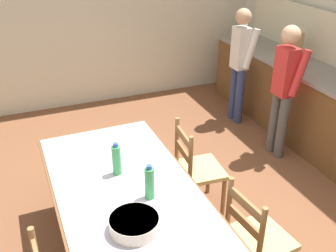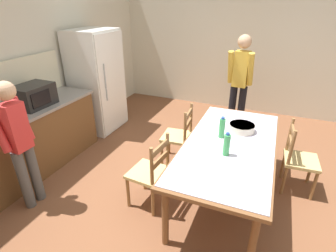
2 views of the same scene
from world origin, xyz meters
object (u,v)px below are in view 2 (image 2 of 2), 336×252
at_px(refrigerator, 97,82).
at_px(bottle_off_centre, 222,128).
at_px(bottle_near_centre, 227,145).
at_px(chair_side_near_right, 298,159).
at_px(microwave, 33,96).
at_px(serving_bowl, 242,127).
at_px(chair_side_far_left, 150,173).
at_px(dining_table, 229,148).
at_px(person_at_counter, 19,141).
at_px(person_by_table, 240,80).
at_px(chair_side_far_right, 179,136).

relative_size(refrigerator, bottle_off_centre, 6.70).
relative_size(bottle_near_centre, chair_side_near_right, 0.30).
bearing_deg(bottle_off_centre, bottle_near_centre, -160.50).
relative_size(microwave, serving_bowl, 1.56).
bearing_deg(serving_bowl, chair_side_near_right, -81.08).
distance_m(serving_bowl, chair_side_far_left, 1.28).
distance_m(chair_side_near_right, chair_side_far_left, 1.88).
distance_m(refrigerator, dining_table, 2.84).
relative_size(chair_side_near_right, person_at_counter, 0.59).
bearing_deg(person_at_counter, person_by_table, -122.85).
xyz_separation_m(chair_side_far_left, chair_side_far_right, (0.97, 0.01, 0.00)).
distance_m(bottle_off_centre, chair_side_far_left, 1.00).
bearing_deg(person_at_counter, refrigerator, -76.52).
height_order(serving_bowl, chair_side_far_left, chair_side_far_left).
distance_m(dining_table, chair_side_near_right, 0.97).
relative_size(bottle_off_centre, serving_bowl, 0.84).
relative_size(refrigerator, serving_bowl, 5.65).
bearing_deg(chair_side_far_right, dining_table, 54.34).
distance_m(refrigerator, serving_bowl, 2.78).
distance_m(bottle_off_centre, person_by_table, 1.81).
height_order(chair_side_near_right, person_at_counter, person_at_counter).
distance_m(microwave, person_by_table, 3.30).
xyz_separation_m(dining_table, chair_side_near_right, (0.49, -0.80, -0.24)).
xyz_separation_m(serving_bowl, person_at_counter, (-1.42, 2.20, 0.06)).
distance_m(serving_bowl, person_at_counter, 2.62).
distance_m(chair_side_far_left, chair_side_far_right, 0.97).
bearing_deg(person_at_counter, chair_side_far_right, -130.92).
bearing_deg(dining_table, person_by_table, 6.50).
bearing_deg(chair_side_near_right, chair_side_far_left, 118.38).
xyz_separation_m(bottle_near_centre, bottle_off_centre, (0.37, 0.13, 0.00)).
distance_m(bottle_near_centre, person_by_table, 2.19).
bearing_deg(microwave, chair_side_far_left, -95.58).
distance_m(dining_table, serving_bowl, 0.40).
distance_m(bottle_near_centre, serving_bowl, 0.65).
distance_m(bottle_near_centre, chair_side_far_right, 1.19).
bearing_deg(person_by_table, refrigerator, -64.31).
relative_size(serving_bowl, person_by_table, 0.18).
relative_size(chair_side_far_right, person_at_counter, 0.59).
distance_m(chair_side_near_right, chair_side_far_right, 1.61).
height_order(refrigerator, dining_table, refrigerator).
height_order(dining_table, chair_side_far_left, chair_side_far_left).
bearing_deg(dining_table, chair_side_far_right, 59.55).
bearing_deg(bottle_off_centre, chair_side_far_left, 131.93).
relative_size(bottle_near_centre, person_by_table, 0.16).
distance_m(refrigerator, chair_side_near_right, 3.50).
bearing_deg(chair_side_far_right, person_at_counter, -46.13).
bearing_deg(refrigerator, bottle_off_centre, -110.59).
bearing_deg(person_at_counter, dining_table, -153.86).
relative_size(chair_side_far_left, person_at_counter, 0.59).
relative_size(bottle_near_centre, chair_side_far_right, 0.30).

